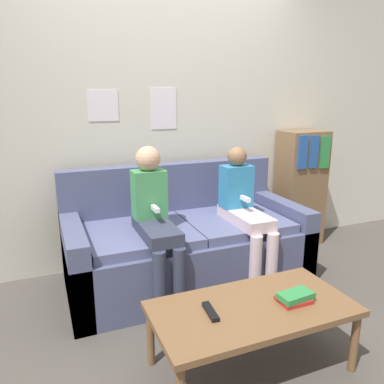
{
  "coord_description": "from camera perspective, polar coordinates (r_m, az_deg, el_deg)",
  "views": [
    {
      "loc": [
        -1.03,
        -2.08,
        1.49
      ],
      "look_at": [
        0.0,
        0.43,
        0.78
      ],
      "focal_mm": 35.0,
      "sensor_mm": 36.0,
      "label": 1
    }
  ],
  "objects": [
    {
      "name": "couch",
      "position": [
        3.08,
        -1.0,
        -8.03
      ],
      "size": [
        1.88,
        0.89,
        0.92
      ],
      "color": "#4C5175",
      "rests_on": "ground_plane"
    },
    {
      "name": "ground_plane",
      "position": [
        2.76,
        3.54,
        -18.09
      ],
      "size": [
        10.0,
        10.0,
        0.0
      ],
      "primitive_type": "plane",
      "color": "#4C4742"
    },
    {
      "name": "bookshelf",
      "position": [
        3.94,
        16.15,
        0.63
      ],
      "size": [
        0.43,
        0.33,
        1.15
      ],
      "color": "brown",
      "rests_on": "ground_plane"
    },
    {
      "name": "person_right",
      "position": [
        2.96,
        8.09,
        -2.77
      ],
      "size": [
        0.24,
        0.6,
        1.1
      ],
      "color": "silver",
      "rests_on": "ground_plane"
    },
    {
      "name": "coffee_table",
      "position": [
        2.15,
        9.2,
        -17.64
      ],
      "size": [
        1.1,
        0.55,
        0.39
      ],
      "color": "brown",
      "rests_on": "ground_plane"
    },
    {
      "name": "wall_back",
      "position": [
        3.36,
        -4.48,
        11.3
      ],
      "size": [
        8.0,
        0.06,
        2.6
      ],
      "color": "beige",
      "rests_on": "ground_plane"
    },
    {
      "name": "book_stack",
      "position": [
        2.2,
        15.4,
        -15.22
      ],
      "size": [
        0.2,
        0.13,
        0.06
      ],
      "color": "red",
      "rests_on": "coffee_table"
    },
    {
      "name": "person_left",
      "position": [
        2.68,
        -5.64,
        -3.83
      ],
      "size": [
        0.24,
        0.6,
        1.14
      ],
      "color": "#33384C",
      "rests_on": "ground_plane"
    },
    {
      "name": "tv_remote",
      "position": [
        2.04,
        2.83,
        -17.73
      ],
      "size": [
        0.06,
        0.17,
        0.02
      ],
      "rotation": [
        0.0,
        0.0,
        -0.1
      ],
      "color": "black",
      "rests_on": "coffee_table"
    }
  ]
}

